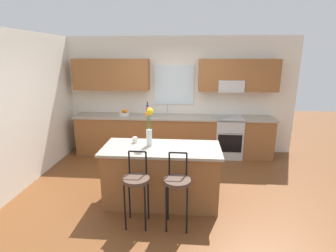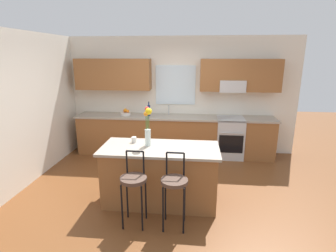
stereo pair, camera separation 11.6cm
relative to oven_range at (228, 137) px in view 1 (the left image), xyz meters
The scene contains 13 objects.
ground_plane 2.15m from the oven_range, 127.20° to the right, with size 14.00×14.00×0.00m, color brown.
wall_left 4.17m from the oven_range, 160.25° to the right, with size 0.12×4.60×2.70m, color silver.
back_wall_assembly 1.66m from the oven_range, 166.08° to the left, with size 5.60×0.50×2.70m.
counter_run 1.27m from the oven_range, behind, with size 4.56×0.64×0.92m.
sink_faucet 1.55m from the oven_range, behind, with size 0.02×0.13×0.23m.
oven_range is the anchor object (origin of this frame).
kitchen_island 2.46m from the oven_range, 122.48° to the right, with size 1.81×0.81×0.92m.
bar_stool_near 3.14m from the oven_range, 120.64° to the right, with size 0.36×0.36×1.04m.
bar_stool_middle 2.89m from the oven_range, 111.22° to the right, with size 0.36×0.36×1.04m.
flower_vase 2.64m from the oven_range, 126.94° to the right, with size 0.13×0.14×0.61m.
mug_ceramic 2.64m from the oven_range, 133.09° to the right, with size 0.08×0.08×0.09m, color silver.
fruit_bowl_oranges 2.47m from the oven_range, behind, with size 0.24×0.24×0.16m.
bottle_olive_oil 1.95m from the oven_range, behind, with size 0.06×0.06×0.33m.
Camera 1 is at (0.35, -4.16, 2.29)m, focal length 28.00 mm.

